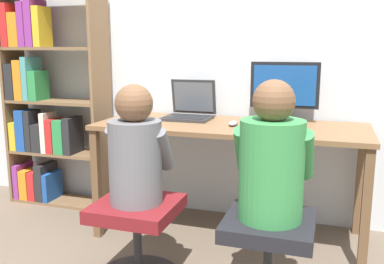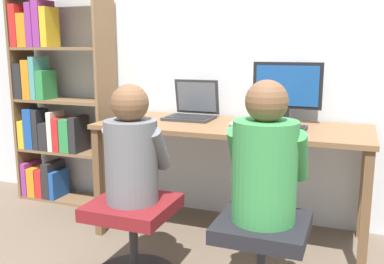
% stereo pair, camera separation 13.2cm
% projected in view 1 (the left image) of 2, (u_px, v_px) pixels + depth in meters
% --- Properties ---
extents(ground_plane, '(14.00, 14.00, 0.00)m').
position_uv_depth(ground_plane, '(216.00, 257.00, 2.63)').
color(ground_plane, brown).
extents(wall_back, '(10.00, 0.05, 2.60)m').
position_uv_depth(wall_back, '(244.00, 42.00, 3.07)').
color(wall_back, silver).
rests_on(wall_back, ground_plane).
extents(desk, '(1.75, 0.68, 0.77)m').
position_uv_depth(desk, '(230.00, 136.00, 2.81)').
color(desk, brown).
rests_on(desk, ground_plane).
extents(desktop_monitor, '(0.45, 0.17, 0.40)m').
position_uv_depth(desktop_monitor, '(284.00, 90.00, 2.85)').
color(desktop_monitor, black).
rests_on(desktop_monitor, desk).
extents(laptop, '(0.33, 0.30, 0.27)m').
position_uv_depth(laptop, '(189.00, 111.00, 3.02)').
color(laptop, '#2D2D30').
rests_on(laptop, desk).
extents(keyboard, '(0.38, 0.16, 0.03)m').
position_uv_depth(keyboard, '(274.00, 126.00, 2.65)').
color(keyboard, '#232326').
rests_on(keyboard, desk).
extents(computer_mouse_by_keyboard, '(0.06, 0.10, 0.03)m').
position_uv_depth(computer_mouse_by_keyboard, '(233.00, 123.00, 2.74)').
color(computer_mouse_by_keyboard, '#99999E').
rests_on(computer_mouse_by_keyboard, desk).
extents(office_chair_left, '(0.46, 0.46, 0.46)m').
position_uv_depth(office_chair_left, '(268.00, 255.00, 2.08)').
color(office_chair_left, '#262628').
rests_on(office_chair_left, ground_plane).
extents(office_chair_right, '(0.46, 0.46, 0.46)m').
position_uv_depth(office_chair_right, '(137.00, 235.00, 2.30)').
color(office_chair_right, '#262628').
rests_on(office_chair_right, ground_plane).
extents(person_at_monitor, '(0.37, 0.32, 0.66)m').
position_uv_depth(person_at_monitor, '(272.00, 160.00, 2.00)').
color(person_at_monitor, '#388C47').
rests_on(person_at_monitor, office_chair_left).
extents(person_at_laptop, '(0.34, 0.30, 0.62)m').
position_uv_depth(person_at_laptop, '(136.00, 151.00, 2.22)').
color(person_at_laptop, slate).
rests_on(person_at_laptop, office_chair_right).
extents(bookshelf, '(0.83, 0.28, 1.68)m').
position_uv_depth(bookshelf, '(44.00, 106.00, 3.43)').
color(bookshelf, brown).
rests_on(bookshelf, ground_plane).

